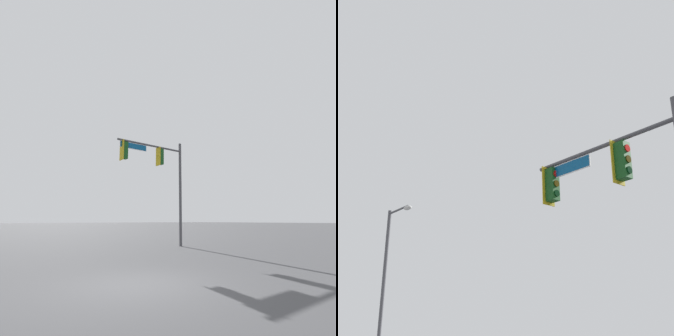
% 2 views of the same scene
% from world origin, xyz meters
% --- Properties ---
extents(ground_plane, '(400.00, 400.00, 0.00)m').
position_xyz_m(ground_plane, '(0.00, 0.00, 0.00)').
color(ground_plane, '#474749').
extents(signal_pole_near, '(5.22, 0.59, 7.40)m').
position_xyz_m(signal_pole_near, '(-6.43, -7.75, 5.27)').
color(signal_pole_near, '#47474C').
rests_on(signal_pole_near, ground_plane).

